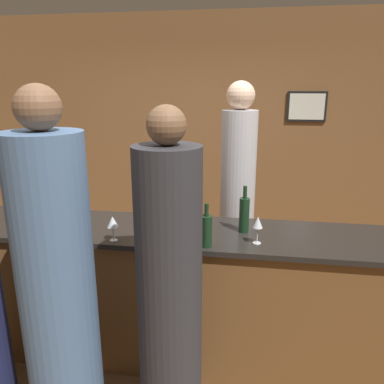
{
  "coord_description": "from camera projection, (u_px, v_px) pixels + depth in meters",
  "views": [
    {
      "loc": [
        0.58,
        -2.38,
        1.97
      ],
      "look_at": [
        0.2,
        0.1,
        1.26
      ],
      "focal_mm": 35.0,
      "sensor_mm": 36.0,
      "label": 1
    }
  ],
  "objects": [
    {
      "name": "ground_plane",
      "position": [
        165.0,
        351.0,
        2.89
      ],
      "size": [
        14.0,
        14.0,
        0.0
      ],
      "primitive_type": "plane",
      "color": "brown"
    },
    {
      "name": "back_wall",
      "position": [
        202.0,
        135.0,
        4.58
      ],
      "size": [
        8.0,
        0.08,
        2.8
      ],
      "color": "brown",
      "rests_on": "ground_plane"
    },
    {
      "name": "bar_counter",
      "position": [
        163.0,
        293.0,
        2.75
      ],
      "size": [
        3.55,
        0.63,
        1.01
      ],
      "color": "brown",
      "rests_on": "ground_plane"
    },
    {
      "name": "bartender",
      "position": [
        237.0,
        208.0,
        3.2
      ],
      "size": [
        0.29,
        0.29,
        2.02
      ],
      "rotation": [
        0.0,
        0.0,
        3.14
      ],
      "color": "#B2B2B7",
      "rests_on": "ground_plane"
    },
    {
      "name": "guest_0",
      "position": [
        58.0,
        294.0,
        1.97
      ],
      "size": [
        0.39,
        0.39,
        1.99
      ],
      "color": "#4C6B93",
      "rests_on": "ground_plane"
    },
    {
      "name": "guest_2",
      "position": [
        170.0,
        297.0,
        2.01
      ],
      "size": [
        0.35,
        0.35,
        1.89
      ],
      "color": "#2D2D33",
      "rests_on": "ground_plane"
    },
    {
      "name": "wine_bottle_0",
      "position": [
        206.0,
        230.0,
        2.31
      ],
      "size": [
        0.07,
        0.07,
        0.28
      ],
      "color": "black",
      "rests_on": "bar_counter"
    },
    {
      "name": "wine_bottle_1",
      "position": [
        244.0,
        214.0,
        2.53
      ],
      "size": [
        0.07,
        0.07,
        0.33
      ],
      "color": "black",
      "rests_on": "bar_counter"
    },
    {
      "name": "ice_bucket",
      "position": [
        180.0,
        209.0,
        2.73
      ],
      "size": [
        0.18,
        0.18,
        0.2
      ],
      "color": "silver",
      "rests_on": "bar_counter"
    },
    {
      "name": "wine_glass_0",
      "position": [
        113.0,
        222.0,
        2.38
      ],
      "size": [
        0.07,
        0.07,
        0.17
      ],
      "color": "silver",
      "rests_on": "bar_counter"
    },
    {
      "name": "wine_glass_2",
      "position": [
        258.0,
        223.0,
        2.34
      ],
      "size": [
        0.06,
        0.06,
        0.18
      ],
      "color": "silver",
      "rests_on": "bar_counter"
    }
  ]
}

